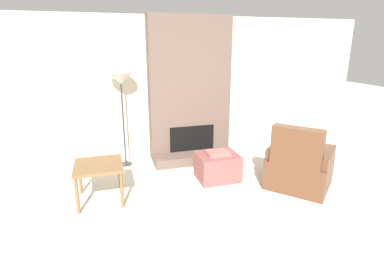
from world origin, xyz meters
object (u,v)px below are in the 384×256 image
Objects in this scene: ottoman at (217,166)px; floor_lamp_left at (121,82)px; armchair at (299,168)px; side_table at (99,169)px.

floor_lamp_left reaches higher than ottoman.
ottoman is 1.24m from armchair.
armchair reaches higher than ottoman.
armchair reaches higher than side_table.
ottoman is at bearing 18.77° from armchair.
floor_lamp_left reaches higher than side_table.
armchair is (1.07, -0.61, 0.09)m from ottoman.
armchair is 2.92m from side_table.
ottoman is at bearing -36.46° from floor_lamp_left.
armchair is 0.74× the size of floor_lamp_left.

